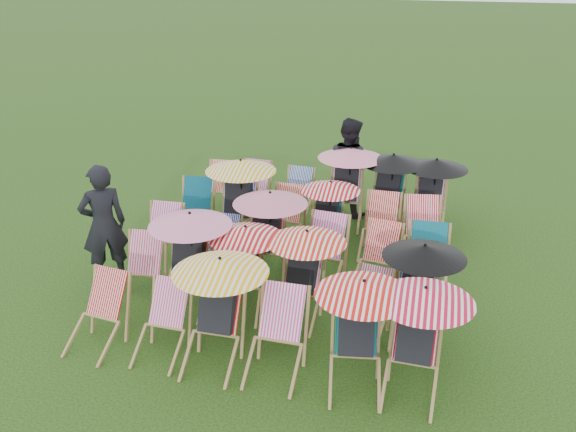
% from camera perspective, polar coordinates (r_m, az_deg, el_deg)
% --- Properties ---
extents(ground, '(100.00, 100.00, 0.00)m').
position_cam_1_polar(ground, '(9.93, 0.23, -5.70)').
color(ground, black).
rests_on(ground, ground).
extents(deckchair_0, '(0.73, 0.93, 0.92)m').
position_cam_1_polar(deckchair_0, '(8.58, -16.66, -8.35)').
color(deckchair_0, '#997947').
rests_on(deckchair_0, ground).
extents(deckchair_1, '(0.63, 0.85, 0.89)m').
position_cam_1_polar(deckchair_1, '(8.22, -11.17, -9.37)').
color(deckchair_1, '#997947').
rests_on(deckchair_1, ground).
extents(deckchair_2, '(1.17, 1.21, 1.38)m').
position_cam_1_polar(deckchair_2, '(7.83, -6.47, -8.34)').
color(deckchair_2, '#997947').
rests_on(deckchair_2, ground).
extents(deckchair_3, '(0.69, 0.94, 0.99)m').
position_cam_1_polar(deckchair_3, '(7.73, -1.05, -10.71)').
color(deckchair_3, '#997947').
rests_on(deckchair_3, ground).
extents(deckchair_4, '(1.12, 1.21, 1.33)m').
position_cam_1_polar(deckchair_4, '(7.47, 6.23, -10.34)').
color(deckchair_4, '#997947').
rests_on(deckchair_4, ground).
extents(deckchair_5, '(1.12, 1.17, 1.33)m').
position_cam_1_polar(deckchair_5, '(7.46, 11.33, -10.79)').
color(deckchair_5, '#997947').
rests_on(deckchair_5, ground).
extents(deckchair_6, '(0.69, 0.91, 0.93)m').
position_cam_1_polar(deckchair_6, '(9.43, -12.97, -4.83)').
color(deckchair_6, '#997947').
rests_on(deckchair_6, ground).
extents(deckchair_7, '(1.16, 1.23, 1.38)m').
position_cam_1_polar(deckchair_7, '(9.08, -8.97, -3.79)').
color(deckchair_7, '#997947').
rests_on(deckchair_7, ground).
extents(deckchair_8, '(1.05, 1.13, 1.25)m').
position_cam_1_polar(deckchair_8, '(8.89, -4.08, -4.66)').
color(deckchair_8, '#997947').
rests_on(deckchair_8, ground).
extents(deckchair_9, '(1.08, 1.13, 1.28)m').
position_cam_1_polar(deckchair_9, '(8.69, 1.20, -5.18)').
color(deckchair_9, '#997947').
rests_on(deckchair_9, ground).
extents(deckchair_10, '(0.69, 0.86, 0.83)m').
position_cam_1_polar(deckchair_10, '(8.55, 7.07, -7.91)').
color(deckchair_10, '#997947').
rests_on(deckchair_10, ground).
extents(deckchair_11, '(1.08, 1.12, 1.28)m').
position_cam_1_polar(deckchair_11, '(8.48, 11.44, -6.48)').
color(deckchair_11, '#997947').
rests_on(deckchair_11, ground).
extents(deckchair_12, '(0.66, 0.90, 0.95)m').
position_cam_1_polar(deckchair_12, '(10.33, -11.32, -2.01)').
color(deckchair_12, '#997947').
rests_on(deckchair_12, ground).
extents(deckchair_13, '(0.59, 0.81, 0.86)m').
position_cam_1_polar(deckchair_13, '(10.00, -6.08, -2.85)').
color(deckchair_13, '#997947').
rests_on(deckchair_13, ground).
extents(deckchair_14, '(1.14, 1.23, 1.35)m').
position_cam_1_polar(deckchair_14, '(9.74, -1.87, -1.62)').
color(deckchair_14, '#997947').
rests_on(deckchair_14, ground).
extents(deckchair_15, '(0.78, 1.00, 1.01)m').
position_cam_1_polar(deckchair_15, '(9.62, 2.99, -3.38)').
color(deckchair_15, '#997947').
rests_on(deckchair_15, ground).
extents(deckchair_16, '(0.77, 0.95, 0.93)m').
position_cam_1_polar(deckchair_16, '(9.64, 7.90, -3.79)').
color(deckchair_16, '#997947').
rests_on(deckchair_16, ground).
extents(deckchair_17, '(0.66, 0.92, 1.00)m').
position_cam_1_polar(deckchair_17, '(9.52, 12.22, -4.25)').
color(deckchair_17, '#997947').
rests_on(deckchair_17, ground).
extents(deckchair_18, '(0.72, 0.94, 0.96)m').
position_cam_1_polar(deckchair_18, '(11.29, -8.37, 0.48)').
color(deckchair_18, '#997947').
rests_on(deckchair_18, ground).
extents(deckchair_19, '(1.20, 1.29, 1.43)m').
position_cam_1_polar(deckchair_19, '(10.94, -4.47, 1.44)').
color(deckchair_19, '#997947').
rests_on(deckchair_19, ground).
extents(deckchair_20, '(0.70, 0.92, 0.95)m').
position_cam_1_polar(deckchair_20, '(10.89, -0.36, -0.17)').
color(deckchair_20, '#997947').
rests_on(deckchair_20, ground).
extents(deckchair_21, '(0.99, 1.03, 1.18)m').
position_cam_1_polar(deckchair_21, '(10.67, 3.44, 0.11)').
color(deckchair_21, '#997947').
rests_on(deckchair_21, ground).
extents(deckchair_22, '(0.66, 0.90, 0.96)m').
position_cam_1_polar(deckchair_22, '(10.65, 8.18, -0.96)').
color(deckchair_22, '#997947').
rests_on(deckchair_22, ground).
extents(deckchair_23, '(0.77, 0.99, 0.98)m').
position_cam_1_polar(deckchair_23, '(10.54, 11.94, -1.46)').
color(deckchair_23, '#997947').
rests_on(deckchair_23, ground).
extents(deckchair_24, '(0.65, 0.88, 0.91)m').
position_cam_1_polar(deckchair_24, '(12.26, -6.15, 2.37)').
color(deckchair_24, '#997947').
rests_on(deckchair_24, ground).
extents(deckchair_25, '(0.66, 0.90, 0.95)m').
position_cam_1_polar(deckchair_25, '(12.14, -3.24, 2.34)').
color(deckchair_25, '#997947').
rests_on(deckchair_25, ground).
extents(deckchair_26, '(0.63, 0.85, 0.88)m').
position_cam_1_polar(deckchair_26, '(11.97, 0.71, 1.88)').
color(deckchair_26, '#997947').
rests_on(deckchair_26, ground).
extents(deckchair_27, '(1.18, 1.24, 1.40)m').
position_cam_1_polar(deckchair_27, '(11.67, 5.21, 2.78)').
color(deckchair_27, '#997947').
rests_on(deckchair_27, ground).
extents(deckchair_28, '(1.13, 1.19, 1.34)m').
position_cam_1_polar(deckchair_28, '(11.62, 8.88, 2.33)').
color(deckchair_28, '#997947').
rests_on(deckchair_28, ground).
extents(deckchair_29, '(1.11, 1.16, 1.31)m').
position_cam_1_polar(deckchair_29, '(11.59, 12.57, 1.91)').
color(deckchair_29, '#997947').
rests_on(deckchair_29, ground).
extents(person_left, '(0.82, 0.78, 1.88)m').
position_cam_1_polar(person_left, '(9.89, -16.08, -0.75)').
color(person_left, black).
rests_on(person_left, ground).
extents(person_rear, '(1.12, 1.05, 1.85)m').
position_cam_1_polar(person_rear, '(12.08, 5.41, 4.43)').
color(person_rear, black).
rests_on(person_rear, ground).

